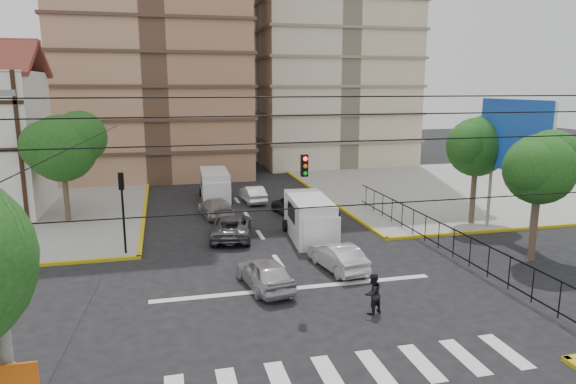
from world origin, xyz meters
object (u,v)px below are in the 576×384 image
object	(u,v)px
car_silver_front_left	(265,273)
car_white_front_right	(337,257)
traffic_light_nw	(122,200)
van_left_lane	(215,187)
pedestrian_crosswalk	(372,294)
van_right_lane	(310,220)

from	to	relation	value
car_silver_front_left	car_white_front_right	size ratio (longest dim) A/B	1.02
traffic_light_nw	car_silver_front_left	bearing A→B (deg)	-44.05
car_silver_front_left	van_left_lane	bearing A→B (deg)	-98.13
car_white_front_right	traffic_light_nw	bearing A→B (deg)	-33.86
van_left_lane	pedestrian_crosswalk	xyz separation A→B (m)	(3.98, -22.34, -0.33)
van_left_lane	van_right_lane	bearing A→B (deg)	-67.49
traffic_light_nw	car_silver_front_left	distance (m)	9.25
car_silver_front_left	van_right_lane	bearing A→B (deg)	-130.49
car_white_front_right	pedestrian_crosswalk	xyz separation A→B (m)	(-0.31, -5.14, 0.17)
van_left_lane	pedestrian_crosswalk	world-z (taller)	van_left_lane
traffic_light_nw	van_right_lane	world-z (taller)	traffic_light_nw
traffic_light_nw	van_left_lane	distance (m)	14.01
traffic_light_nw	pedestrian_crosswalk	bearing A→B (deg)	-44.41
van_left_lane	traffic_light_nw	bearing A→B (deg)	-113.88
van_right_lane	pedestrian_crosswalk	size ratio (longest dim) A/B	3.40
car_silver_front_left	car_white_front_right	distance (m)	4.24
van_right_lane	van_left_lane	bearing A→B (deg)	114.85
van_left_lane	car_silver_front_left	bearing A→B (deg)	-86.80
traffic_light_nw	car_white_front_right	size ratio (longest dim) A/B	1.08
van_right_lane	traffic_light_nw	bearing A→B (deg)	-172.67
van_right_lane	car_white_front_right	distance (m)	5.27
pedestrian_crosswalk	car_silver_front_left	bearing A→B (deg)	-67.17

